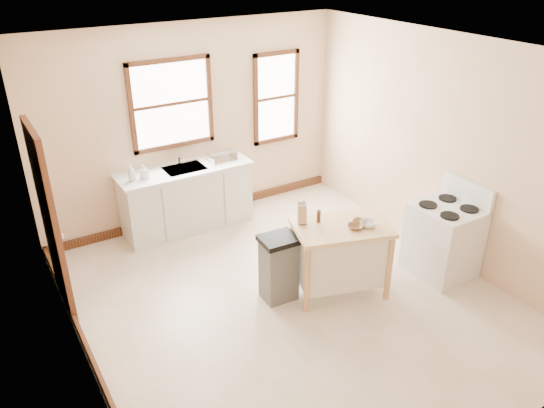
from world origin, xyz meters
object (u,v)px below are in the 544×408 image
(kitchen_island, at_px, (340,259))
(soap_bottle_a, at_px, (131,173))
(knife_block, at_px, (302,215))
(pepper_grinder, at_px, (319,216))
(soap_bottle_b, at_px, (144,172))
(dish_rack, at_px, (222,157))
(bowl_a, at_px, (355,227))
(gas_stove, at_px, (445,231))
(bowl_b, at_px, (359,222))
(trash_bin, at_px, (279,268))
(bowl_c, at_px, (368,224))

(kitchen_island, bearing_deg, soap_bottle_a, 143.35)
(knife_block, distance_m, pepper_grinder, 0.19)
(soap_bottle_a, height_order, soap_bottle_b, soap_bottle_a)
(dish_rack, relative_size, knife_block, 1.96)
(soap_bottle_a, bearing_deg, bowl_a, -61.35)
(soap_bottle_b, xyz_separation_m, kitchen_island, (1.47, -2.29, -0.58))
(gas_stove, bearing_deg, knife_block, 159.39)
(dish_rack, bearing_deg, pepper_grinder, -70.38)
(soap_bottle_b, distance_m, pepper_grinder, 2.46)
(bowl_b, bearing_deg, kitchen_island, 165.80)
(dish_rack, distance_m, trash_bin, 2.19)
(bowl_a, bearing_deg, trash_bin, 153.41)
(knife_block, bearing_deg, gas_stove, 8.22)
(dish_rack, bearing_deg, bowl_c, -61.58)
(kitchen_island, bearing_deg, soap_bottle_b, 140.59)
(kitchen_island, height_order, bowl_a, bowl_a)
(kitchen_island, height_order, knife_block, knife_block)
(pepper_grinder, height_order, bowl_a, pepper_grinder)
(knife_block, height_order, bowl_b, knife_block)
(dish_rack, xyz_separation_m, knife_block, (-0.03, -2.05, 0.00))
(pepper_grinder, distance_m, trash_bin, 0.74)
(soap_bottle_b, bearing_deg, soap_bottle_a, 169.34)
(trash_bin, bearing_deg, bowl_b, -15.68)
(bowl_a, height_order, trash_bin, bowl_a)
(soap_bottle_a, height_order, gas_stove, gas_stove)
(bowl_b, relative_size, gas_stove, 0.12)
(bowl_a, bearing_deg, knife_block, 136.03)
(kitchen_island, bearing_deg, bowl_c, -16.03)
(bowl_c, xyz_separation_m, gas_stove, (1.08, -0.18, -0.32))
(knife_block, distance_m, bowl_b, 0.65)
(knife_block, xyz_separation_m, bowl_b, (0.55, -0.34, -0.08))
(gas_stove, bearing_deg, pepper_grinder, 160.19)
(kitchen_island, bearing_deg, trash_bin, 177.17)
(soap_bottle_b, relative_size, pepper_grinder, 1.25)
(soap_bottle_b, height_order, bowl_c, soap_bottle_b)
(bowl_b, height_order, gas_stove, gas_stove)
(pepper_grinder, bearing_deg, dish_rack, 93.76)
(dish_rack, relative_size, bowl_b, 2.73)
(trash_bin, distance_m, gas_stove, 2.09)
(dish_rack, bearing_deg, knife_block, -74.88)
(kitchen_island, distance_m, bowl_c, 0.55)
(soap_bottle_a, relative_size, trash_bin, 0.29)
(soap_bottle_a, distance_m, trash_bin, 2.35)
(bowl_a, distance_m, bowl_c, 0.16)
(soap_bottle_b, height_order, kitchen_island, soap_bottle_b)
(bowl_a, relative_size, gas_stove, 0.14)
(pepper_grinder, distance_m, bowl_a, 0.42)
(gas_stove, bearing_deg, soap_bottle_a, 138.27)
(soap_bottle_a, height_order, pepper_grinder, soap_bottle_a)
(soap_bottle_a, distance_m, bowl_c, 3.10)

